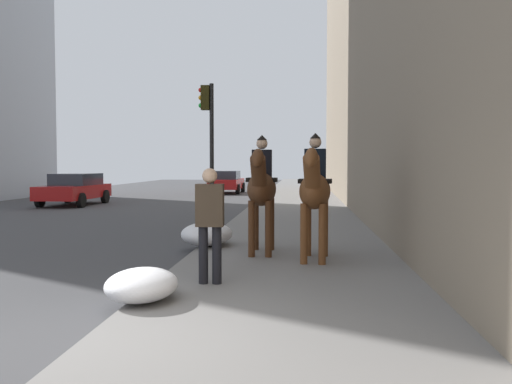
% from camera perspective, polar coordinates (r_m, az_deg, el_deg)
% --- Properties ---
extents(sidewalk_slab, '(120.00, 4.05, 0.12)m').
position_cam_1_polar(sidewalk_slab, '(5.85, 2.80, -15.27)').
color(sidewalk_slab, slate).
rests_on(sidewalk_slab, ground).
extents(mounted_horse_near, '(2.15, 0.60, 2.33)m').
position_cam_1_polar(mounted_horse_near, '(10.89, 0.56, 0.48)').
color(mounted_horse_near, '#4C2B16').
rests_on(mounted_horse_near, sidewalk_slab).
extents(mounted_horse_far, '(2.15, 0.69, 2.33)m').
position_cam_1_polar(mounted_horse_far, '(10.17, 6.00, 0.29)').
color(mounted_horse_far, brown).
rests_on(mounted_horse_far, sidewalk_slab).
extents(pedestrian_greeting, '(0.28, 0.41, 1.70)m').
position_cam_1_polar(pedestrian_greeting, '(8.22, -4.72, -2.62)').
color(pedestrian_greeting, black).
rests_on(pedestrian_greeting, sidewalk_slab).
extents(car_near_lane, '(4.43, 2.03, 1.44)m').
position_cam_1_polar(car_near_lane, '(35.69, -3.03, 1.07)').
color(car_near_lane, maroon).
rests_on(car_near_lane, ground).
extents(car_mid_lane, '(4.51, 2.15, 1.44)m').
position_cam_1_polar(car_mid_lane, '(26.81, -17.99, 0.34)').
color(car_mid_lane, maroon).
rests_on(car_mid_lane, ground).
extents(traffic_light_near_curb, '(0.20, 0.44, 4.18)m').
position_cam_1_polar(traffic_light_near_curb, '(16.19, -4.83, 6.05)').
color(traffic_light_near_curb, black).
rests_on(traffic_light_near_curb, ground).
extents(snow_pile_near, '(1.19, 0.92, 0.41)m').
position_cam_1_polar(snow_pile_near, '(7.45, -11.57, -9.23)').
color(snow_pile_near, white).
rests_on(snow_pile_near, sidewalk_slab).
extents(snow_pile_far, '(1.43, 1.10, 0.49)m').
position_cam_1_polar(snow_pile_far, '(12.19, -5.04, -4.27)').
color(snow_pile_far, white).
rests_on(snow_pile_far, sidewalk_slab).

